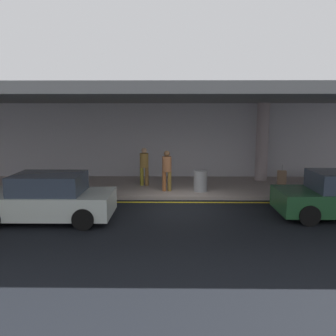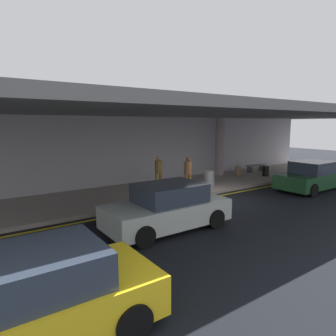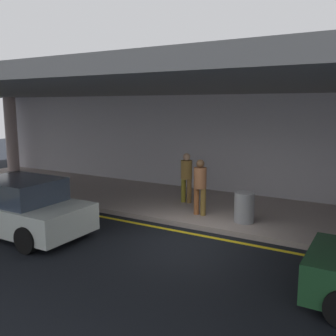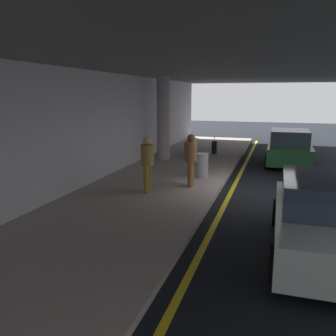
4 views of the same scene
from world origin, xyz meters
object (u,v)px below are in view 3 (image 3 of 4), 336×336
at_px(person_waiting_for_ride, 186,174).
at_px(trash_bin_steel, 244,207).
at_px(support_column_far_left, 11,134).
at_px(traveler_with_luggage, 200,183).
at_px(car_silver, 18,207).

bearing_deg(person_waiting_for_ride, trash_bin_steel, -41.21).
bearing_deg(support_column_far_left, traveler_with_luggage, -11.64).
bearing_deg(support_column_far_left, person_waiting_for_ride, -6.98).
xyz_separation_m(support_column_far_left, traveler_with_luggage, (11.53, -2.38, -0.86)).
bearing_deg(person_waiting_for_ride, traveler_with_luggage, -63.52).
bearing_deg(traveler_with_luggage, trash_bin_steel, -103.52).
relative_size(car_silver, trash_bin_steel, 4.82).
bearing_deg(trash_bin_steel, traveler_with_luggage, 179.51).
bearing_deg(support_column_far_left, car_silver, -36.92).
distance_m(traveler_with_luggage, trash_bin_steel, 1.48).
bearing_deg(trash_bin_steel, car_silver, -145.24).
distance_m(car_silver, traveler_with_luggage, 5.11).
xyz_separation_m(support_column_far_left, person_waiting_for_ride, (10.52, -1.29, -0.86)).
height_order(support_column_far_left, traveler_with_luggage, support_column_far_left).
height_order(support_column_far_left, car_silver, support_column_far_left).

